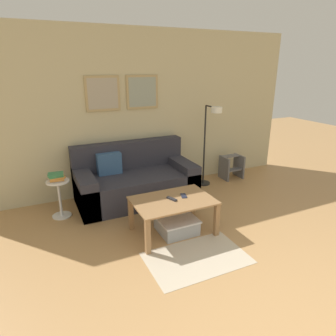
{
  "coord_description": "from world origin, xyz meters",
  "views": [
    {
      "loc": [
        -1.63,
        -0.9,
        2.0
      ],
      "look_at": [
        -0.22,
        2.12,
        0.85
      ],
      "focal_mm": 32.0,
      "sensor_mm": 36.0,
      "label": 1
    }
  ],
  "objects_px": {
    "cell_phone": "(184,196)",
    "floor_lamp": "(210,137)",
    "step_stool": "(232,166)",
    "remote_control": "(172,199)",
    "book_stack": "(56,177)",
    "side_table": "(59,195)",
    "couch": "(135,181)",
    "coffee_table": "(173,205)",
    "storage_bin": "(177,225)"
  },
  "relations": [
    {
      "from": "remote_control",
      "to": "floor_lamp",
      "type": "bearing_deg",
      "value": 20.76
    },
    {
      "from": "couch",
      "to": "book_stack",
      "type": "height_order",
      "value": "couch"
    },
    {
      "from": "book_stack",
      "to": "couch",
      "type": "bearing_deg",
      "value": 4.59
    },
    {
      "from": "floor_lamp",
      "to": "remote_control",
      "type": "height_order",
      "value": "floor_lamp"
    },
    {
      "from": "side_table",
      "to": "book_stack",
      "type": "bearing_deg",
      "value": 118.41
    },
    {
      "from": "couch",
      "to": "remote_control",
      "type": "height_order",
      "value": "couch"
    },
    {
      "from": "cell_phone",
      "to": "couch",
      "type": "bearing_deg",
      "value": 120.37
    },
    {
      "from": "side_table",
      "to": "remote_control",
      "type": "distance_m",
      "value": 1.59
    },
    {
      "from": "coffee_table",
      "to": "cell_phone",
      "type": "relative_size",
      "value": 6.97
    },
    {
      "from": "couch",
      "to": "storage_bin",
      "type": "bearing_deg",
      "value": -82.62
    },
    {
      "from": "cell_phone",
      "to": "book_stack",
      "type": "bearing_deg",
      "value": 160.73
    },
    {
      "from": "side_table",
      "to": "remote_control",
      "type": "xyz_separation_m",
      "value": [
        1.21,
        -1.02,
        0.14
      ]
    },
    {
      "from": "floor_lamp",
      "to": "side_table",
      "type": "bearing_deg",
      "value": -179.0
    },
    {
      "from": "cell_phone",
      "to": "floor_lamp",
      "type": "bearing_deg",
      "value": 61.74
    },
    {
      "from": "remote_control",
      "to": "cell_phone",
      "type": "distance_m",
      "value": 0.18
    },
    {
      "from": "storage_bin",
      "to": "remote_control",
      "type": "bearing_deg",
      "value": 161.79
    },
    {
      "from": "coffee_table",
      "to": "storage_bin",
      "type": "distance_m",
      "value": 0.28
    },
    {
      "from": "floor_lamp",
      "to": "book_stack",
      "type": "bearing_deg",
      "value": -179.37
    },
    {
      "from": "coffee_table",
      "to": "remote_control",
      "type": "relative_size",
      "value": 6.51
    },
    {
      "from": "floor_lamp",
      "to": "step_stool",
      "type": "relative_size",
      "value": 3.3
    },
    {
      "from": "coffee_table",
      "to": "side_table",
      "type": "distance_m",
      "value": 1.6
    },
    {
      "from": "couch",
      "to": "floor_lamp",
      "type": "relative_size",
      "value": 1.28
    },
    {
      "from": "coffee_table",
      "to": "cell_phone",
      "type": "height_order",
      "value": "cell_phone"
    },
    {
      "from": "couch",
      "to": "cell_phone",
      "type": "bearing_deg",
      "value": -76.18
    },
    {
      "from": "couch",
      "to": "step_stool",
      "type": "distance_m",
      "value": 1.93
    },
    {
      "from": "storage_bin",
      "to": "step_stool",
      "type": "relative_size",
      "value": 1.12
    },
    {
      "from": "coffee_table",
      "to": "cell_phone",
      "type": "bearing_deg",
      "value": 13.45
    },
    {
      "from": "book_stack",
      "to": "remote_control",
      "type": "height_order",
      "value": "book_stack"
    },
    {
      "from": "cell_phone",
      "to": "step_stool",
      "type": "bearing_deg",
      "value": 53.16
    },
    {
      "from": "coffee_table",
      "to": "storage_bin",
      "type": "height_order",
      "value": "coffee_table"
    },
    {
      "from": "storage_bin",
      "to": "book_stack",
      "type": "bearing_deg",
      "value": 140.33
    },
    {
      "from": "storage_bin",
      "to": "book_stack",
      "type": "xyz_separation_m",
      "value": [
        -1.28,
        1.06,
        0.48
      ]
    },
    {
      "from": "couch",
      "to": "storage_bin",
      "type": "distance_m",
      "value": 1.18
    },
    {
      "from": "coffee_table",
      "to": "storage_bin",
      "type": "xyz_separation_m",
      "value": [
        0.05,
        -0.01,
        -0.27
      ]
    },
    {
      "from": "floor_lamp",
      "to": "side_table",
      "type": "distance_m",
      "value": 2.49
    },
    {
      "from": "storage_bin",
      "to": "step_stool",
      "type": "height_order",
      "value": "step_stool"
    },
    {
      "from": "floor_lamp",
      "to": "book_stack",
      "type": "relative_size",
      "value": 6.16
    },
    {
      "from": "side_table",
      "to": "storage_bin",
      "type": "bearing_deg",
      "value": -39.45
    },
    {
      "from": "step_stool",
      "to": "remote_control",
      "type": "bearing_deg",
      "value": -145.55
    },
    {
      "from": "couch",
      "to": "cell_phone",
      "type": "relative_size",
      "value": 12.74
    },
    {
      "from": "coffee_table",
      "to": "side_table",
      "type": "xyz_separation_m",
      "value": [
        -1.22,
        1.03,
        -0.06
      ]
    },
    {
      "from": "couch",
      "to": "cell_phone",
      "type": "xyz_separation_m",
      "value": [
        0.27,
        -1.1,
        0.15
      ]
    },
    {
      "from": "cell_phone",
      "to": "step_stool",
      "type": "relative_size",
      "value": 0.33
    },
    {
      "from": "floor_lamp",
      "to": "book_stack",
      "type": "xyz_separation_m",
      "value": [
        -2.43,
        -0.03,
        -0.3
      ]
    },
    {
      "from": "storage_bin",
      "to": "side_table",
      "type": "distance_m",
      "value": 1.66
    },
    {
      "from": "couch",
      "to": "side_table",
      "type": "bearing_deg",
      "value": -174.6
    },
    {
      "from": "book_stack",
      "to": "floor_lamp",
      "type": "bearing_deg",
      "value": 0.63
    },
    {
      "from": "side_table",
      "to": "cell_phone",
      "type": "distance_m",
      "value": 1.71
    },
    {
      "from": "floor_lamp",
      "to": "remote_control",
      "type": "xyz_separation_m",
      "value": [
        -1.21,
        -1.07,
        -0.43
      ]
    },
    {
      "from": "book_stack",
      "to": "step_stool",
      "type": "bearing_deg",
      "value": 4.12
    }
  ]
}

